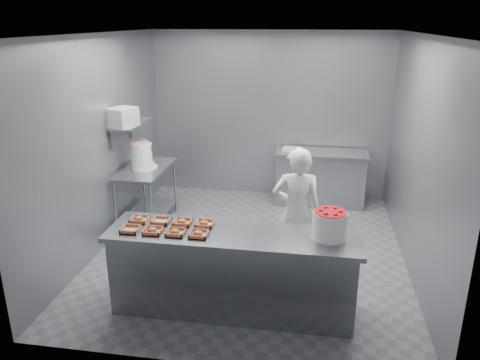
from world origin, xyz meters
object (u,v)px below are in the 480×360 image
(tray_2, at_px, (175,232))
(worker, at_px, (296,212))
(tray_0, at_px, (131,229))
(tray_6, at_px, (182,222))
(appliance, at_px, (122,117))
(tray_4, at_px, (139,219))
(tray_7, at_px, (204,223))
(prep_table, at_px, (147,188))
(strawberry_tub, at_px, (330,224))
(glaze_bucket, at_px, (141,156))
(tray_1, at_px, (153,230))
(tray_3, at_px, (199,234))
(back_counter, at_px, (320,178))
(tray_5, at_px, (161,221))
(service_counter, at_px, (233,271))

(tray_2, bearing_deg, worker, 41.13)
(tray_0, distance_m, tray_6, 0.54)
(tray_0, bearing_deg, appliance, 113.21)
(tray_4, bearing_deg, tray_7, 0.00)
(tray_2, height_order, tray_7, same)
(prep_table, bearing_deg, appliance, -122.20)
(tray_2, xyz_separation_m, strawberry_tub, (1.53, 0.17, 0.13))
(worker, relative_size, appliance, 4.54)
(tray_2, bearing_deg, appliance, 124.71)
(tray_6, xyz_separation_m, strawberry_tub, (1.53, -0.09, 0.13))
(glaze_bucket, relative_size, appliance, 1.34)
(tray_1, distance_m, tray_3, 0.48)
(back_counter, xyz_separation_m, tray_5, (-1.70, -3.12, 0.47))
(tray_6, xyz_separation_m, tray_7, (0.24, 0.00, 0.00))
(prep_table, distance_m, tray_7, 2.28)
(tray_6, bearing_deg, strawberry_tub, -3.18)
(prep_table, relative_size, appliance, 3.43)
(tray_2, distance_m, tray_4, 0.54)
(strawberry_tub, bearing_deg, tray_0, -175.16)
(tray_4, height_order, appliance, appliance)
(prep_table, distance_m, tray_2, 2.37)
(strawberry_tub, distance_m, appliance, 3.29)
(tray_5, bearing_deg, tray_6, -0.00)
(prep_table, xyz_separation_m, tray_0, (0.61, -2.08, 0.33))
(worker, distance_m, glaze_bucket, 2.50)
(service_counter, xyz_separation_m, appliance, (-1.82, 1.68, 1.24))
(tray_3, bearing_deg, service_counter, 21.24)
(tray_1, distance_m, tray_5, 0.26)
(tray_7, xyz_separation_m, appliance, (-1.49, 1.55, 0.77))
(tray_0, distance_m, appliance, 2.11)
(tray_7, bearing_deg, service_counter, -21.26)
(tray_6, xyz_separation_m, glaze_bucket, (-1.10, 1.76, 0.18))
(prep_table, xyz_separation_m, worker, (2.26, -1.05, 0.20))
(tray_7, bearing_deg, back_counter, 68.53)
(tray_2, height_order, worker, worker)
(tray_4, relative_size, appliance, 0.54)
(tray_3, xyz_separation_m, strawberry_tub, (1.29, 0.17, 0.13))
(tray_6, bearing_deg, worker, 33.27)
(strawberry_tub, xyz_separation_m, appliance, (-2.78, 1.64, 0.64))
(tray_4, xyz_separation_m, tray_7, (0.72, 0.00, 0.00))
(tray_4, distance_m, tray_5, 0.24)
(tray_7, bearing_deg, worker, 39.52)
(tray_1, bearing_deg, back_counter, 63.18)
(tray_0, bearing_deg, tray_3, -0.00)
(tray_1, bearing_deg, tray_6, 46.73)
(tray_0, bearing_deg, service_counter, 6.95)
(glaze_bucket, bearing_deg, tray_0, -72.77)
(tray_1, height_order, tray_2, same)
(tray_3, bearing_deg, appliance, 129.54)
(tray_5, bearing_deg, glaze_bucket, 116.18)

